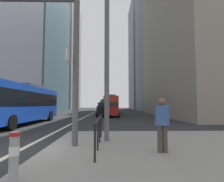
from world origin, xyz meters
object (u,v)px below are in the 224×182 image
city_bus_red_receding (110,104)px  bollard_left (14,154)px  car_receding_far (103,109)px  pedestrian_waiting (162,122)px  street_lamp_post (107,18)px  car_receding_near (111,110)px  city_bus_red_distant (105,104)px  traffic_signal_gantry (22,37)px  city_bus_blue_oncoming (21,102)px  car_oncoming_mid (42,109)px

city_bus_red_receding → bollard_left: size_ratio=12.59×
car_receding_far → pedestrian_waiting: size_ratio=2.76×
city_bus_red_receding → street_lamp_post: bearing=-90.6°
car_receding_near → car_receding_far: size_ratio=0.90×
bollard_left → car_receding_near: bearing=84.2°
car_receding_far → bollard_left: (-1.03, -23.42, -0.32)m
street_lamp_post → pedestrian_waiting: 4.94m
city_bus_red_distant → traffic_signal_gantry: traffic_signal_gantry is taller
car_receding_near → city_bus_blue_oncoming: bearing=-129.5°
car_oncoming_mid → street_lamp_post: bearing=-64.7°
city_bus_blue_oncoming → car_receding_far: 13.16m
city_bus_blue_oncoming → city_bus_red_distant: (6.14, 44.62, -0.00)m
traffic_signal_gantry → bollard_left: traffic_signal_gantry is taller
car_receding_far → bollard_left: bearing=-92.5°
car_receding_near → traffic_signal_gantry: 18.62m
car_receding_near → car_receding_far: same height
city_bus_red_receding → traffic_signal_gantry: traffic_signal_gantry is taller
city_bus_red_distant → pedestrian_waiting: bearing=-87.1°
car_receding_near → street_lamp_post: 17.64m
city_bus_blue_oncoming → traffic_signal_gantry: traffic_signal_gantry is taller
city_bus_red_distant → street_lamp_post: 52.66m
city_bus_red_distant → car_receding_far: 33.19m
car_oncoming_mid → street_lamp_post: (10.02, -21.15, 4.29)m
city_bus_blue_oncoming → street_lamp_post: bearing=-48.0°
city_bus_red_receding → car_receding_near: 11.78m
car_oncoming_mid → traffic_signal_gantry: (6.90, -22.06, 3.11)m
city_bus_red_distant → bollard_left: (-0.72, -56.60, -1.17)m
city_bus_blue_oncoming → car_receding_far: bearing=60.6°
street_lamp_post → car_receding_far: bearing=92.1°
city_bus_blue_oncoming → pedestrian_waiting: 13.27m
pedestrian_waiting → car_oncoming_mid: bearing=117.0°
pedestrian_waiting → traffic_signal_gantry: bearing=168.3°
car_receding_near → traffic_signal_gantry: traffic_signal_gantry is taller
pedestrian_waiting → city_bus_red_receding: bearing=92.6°
city_bus_red_receding → traffic_signal_gantry: size_ratio=1.96×
car_oncoming_mid → street_lamp_post: street_lamp_post is taller
pedestrian_waiting → bollard_left: bearing=-148.3°
car_receding_near → pedestrian_waiting: size_ratio=2.49×
city_bus_red_distant → street_lamp_post: bearing=-88.9°
car_oncoming_mid → pedestrian_waiting: 25.89m
city_bus_red_receding → city_bus_red_distant: (-1.32, 23.69, -0.00)m
traffic_signal_gantry → pedestrian_waiting: traffic_signal_gantry is taller
city_bus_blue_oncoming → bollard_left: 13.20m
street_lamp_post → city_bus_blue_oncoming: bearing=132.0°
car_receding_far → traffic_signal_gantry: bearing=-96.8°
street_lamp_post → pedestrian_waiting: (1.73, -1.92, -4.20)m
car_receding_far → pedestrian_waiting: car_receding_far is taller
city_bus_blue_oncoming → pedestrian_waiting: city_bus_blue_oncoming is taller
car_receding_far → pedestrian_waiting: bearing=-83.5°
car_receding_near → street_lamp_post: (-0.43, -17.10, 4.29)m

